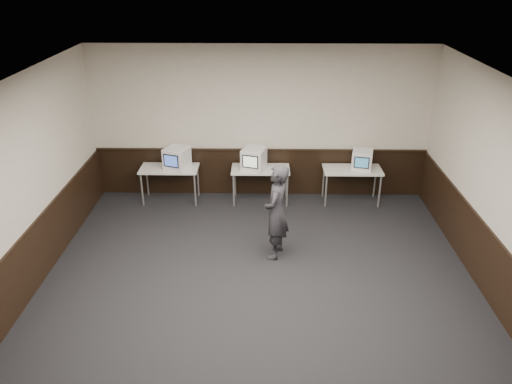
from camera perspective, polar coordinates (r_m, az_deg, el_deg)
floor at (r=7.58m, az=0.25°, el=-13.13°), size 8.00×8.00×0.00m
ceiling at (r=6.13m, az=0.31°, el=11.00°), size 8.00×8.00×0.00m
back_wall at (r=10.42m, az=0.56°, el=7.89°), size 7.00×0.00×7.00m
left_wall at (r=7.60m, az=-27.16°, el=-1.89°), size 0.00×8.00×8.00m
wainscot_back at (r=10.78m, az=0.54°, el=2.27°), size 6.98×0.04×1.00m
wainscot_left at (r=8.10m, az=-25.50°, el=-8.84°), size 0.04×7.98×1.00m
wainscot_right at (r=8.04m, az=26.26°, el=-9.28°), size 0.04×7.98×1.00m
wainscot_rail at (r=10.57m, az=0.55°, el=4.83°), size 6.98×0.06×0.04m
desk_left at (r=10.55m, az=-9.87°, el=2.40°), size 1.20×0.60×0.75m
desk_center at (r=10.36m, az=0.52°, el=2.36°), size 1.20×0.60×0.75m
desk_right at (r=10.52m, az=10.93°, el=2.25°), size 1.20×0.60×0.75m
emac_left at (r=10.39m, az=-9.04°, el=3.86°), size 0.58×0.59×0.45m
emac_center at (r=10.22m, az=-0.26°, el=3.82°), size 0.56×0.57×0.45m
emac_right at (r=10.45m, az=12.03°, el=3.62°), size 0.49×0.50×0.40m
person at (r=8.37m, az=2.33°, el=-2.31°), size 0.55×0.70×1.68m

